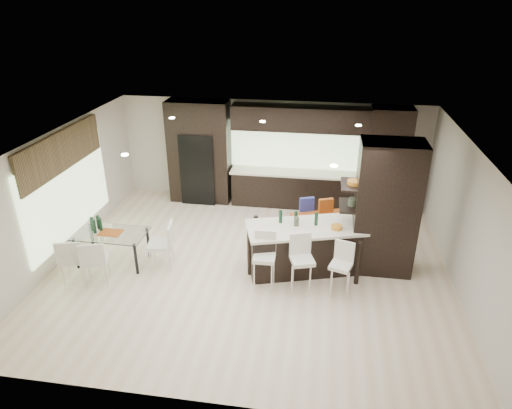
% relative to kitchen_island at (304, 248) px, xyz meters
% --- Properties ---
extents(ground, '(8.00, 8.00, 0.00)m').
position_rel_kitchen_island_xyz_m(ground, '(-1.06, -0.13, -0.48)').
color(ground, beige).
rests_on(ground, ground).
extents(back_wall, '(8.00, 0.02, 2.70)m').
position_rel_kitchen_island_xyz_m(back_wall, '(-1.06, 3.37, 0.87)').
color(back_wall, beige).
rests_on(back_wall, ground).
extents(left_wall, '(0.02, 7.00, 2.70)m').
position_rel_kitchen_island_xyz_m(left_wall, '(-5.06, -0.13, 0.87)').
color(left_wall, beige).
rests_on(left_wall, ground).
extents(right_wall, '(0.02, 7.00, 2.70)m').
position_rel_kitchen_island_xyz_m(right_wall, '(2.94, -0.13, 0.87)').
color(right_wall, beige).
rests_on(right_wall, ground).
extents(ceiling, '(8.00, 7.00, 0.02)m').
position_rel_kitchen_island_xyz_m(ceiling, '(-1.06, -0.13, 2.22)').
color(ceiling, white).
rests_on(ceiling, ground).
extents(window_left, '(0.04, 3.20, 1.90)m').
position_rel_kitchen_island_xyz_m(window_left, '(-5.02, 0.07, 0.87)').
color(window_left, '#B2D199').
rests_on(window_left, left_wall).
extents(window_back, '(3.40, 0.04, 1.20)m').
position_rel_kitchen_island_xyz_m(window_back, '(-0.46, 3.33, 1.07)').
color(window_back, '#B2D199').
rests_on(window_back, back_wall).
extents(stone_accent, '(0.08, 3.00, 0.80)m').
position_rel_kitchen_island_xyz_m(stone_accent, '(-4.99, 0.07, 1.77)').
color(stone_accent, brown).
rests_on(stone_accent, left_wall).
extents(ceiling_spots, '(4.00, 3.00, 0.02)m').
position_rel_kitchen_island_xyz_m(ceiling_spots, '(-1.06, 0.12, 2.20)').
color(ceiling_spots, white).
rests_on(ceiling_spots, ceiling).
extents(back_cabinetry, '(6.80, 0.68, 2.70)m').
position_rel_kitchen_island_xyz_m(back_cabinetry, '(-0.56, 3.04, 0.87)').
color(back_cabinetry, black).
rests_on(back_cabinetry, ground).
extents(refrigerator, '(0.90, 0.68, 1.90)m').
position_rel_kitchen_island_xyz_m(refrigerator, '(-2.96, 2.99, 0.47)').
color(refrigerator, black).
rests_on(refrigerator, ground).
extents(partition_column, '(1.20, 0.80, 2.70)m').
position_rel_kitchen_island_xyz_m(partition_column, '(1.54, 0.27, 0.87)').
color(partition_column, black).
rests_on(partition_column, ground).
extents(kitchen_island, '(2.50, 1.63, 0.96)m').
position_rel_kitchen_island_xyz_m(kitchen_island, '(0.00, 0.00, 0.00)').
color(kitchen_island, black).
rests_on(kitchen_island, ground).
extents(stool_left, '(0.42, 0.42, 0.93)m').
position_rel_kitchen_island_xyz_m(stool_left, '(-0.71, -0.80, -0.02)').
color(stool_left, white).
rests_on(stool_left, ground).
extents(stool_mid, '(0.52, 0.52, 0.93)m').
position_rel_kitchen_island_xyz_m(stool_mid, '(0.00, -0.80, -0.02)').
color(stool_mid, white).
rests_on(stool_mid, ground).
extents(stool_right, '(0.47, 0.47, 0.85)m').
position_rel_kitchen_island_xyz_m(stool_right, '(0.71, -0.78, -0.06)').
color(stool_right, white).
rests_on(stool_right, ground).
extents(bench, '(1.37, 0.92, 0.49)m').
position_rel_kitchen_island_xyz_m(bench, '(0.25, 1.52, -0.24)').
color(bench, black).
rests_on(bench, ground).
extents(floor_vase, '(0.44, 0.44, 1.15)m').
position_rel_kitchen_island_xyz_m(floor_vase, '(-0.18, 0.01, 0.09)').
color(floor_vase, '#3E4B35').
rests_on(floor_vase, ground).
extents(dining_table, '(1.46, 0.83, 0.70)m').
position_rel_kitchen_island_xyz_m(dining_table, '(-3.94, -0.40, -0.13)').
color(dining_table, white).
rests_on(dining_table, ground).
extents(chair_near, '(0.61, 0.61, 0.89)m').
position_rel_kitchen_island_xyz_m(chair_near, '(-3.94, -1.12, -0.04)').
color(chair_near, white).
rests_on(chair_near, ground).
extents(chair_far, '(0.59, 0.59, 0.89)m').
position_rel_kitchen_island_xyz_m(chair_far, '(-4.40, -1.12, -0.04)').
color(chair_far, white).
rests_on(chair_far, ground).
extents(chair_end, '(0.57, 0.57, 0.91)m').
position_rel_kitchen_island_xyz_m(chair_end, '(-2.89, -0.40, -0.03)').
color(chair_end, white).
rests_on(chair_end, ground).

